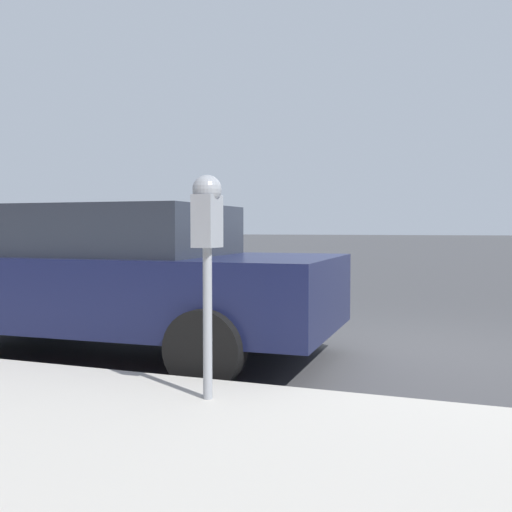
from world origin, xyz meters
name	(u,v)px	position (x,y,z in m)	size (l,w,h in m)	color
ground_plane	(406,353)	(0.00, 0.00, 0.00)	(220.00, 220.00, 0.00)	#424244
parking_meter	(207,229)	(-2.67, 0.98, 1.26)	(0.21, 0.19, 1.46)	gray
car_navy	(113,276)	(-1.06, 2.77, 0.79)	(2.24, 4.44, 1.49)	#14193D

